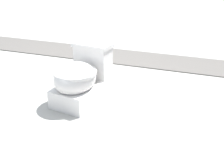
{
  "coord_description": "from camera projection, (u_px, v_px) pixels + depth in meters",
  "views": [
    {
      "loc": [
        2.38,
        0.95,
        1.37
      ],
      "look_at": [
        -0.04,
        0.12,
        0.3
      ],
      "focal_mm": 50.0,
      "sensor_mm": 36.0,
      "label": 1
    }
  ],
  "objects": [
    {
      "name": "ground_plane",
      "position": [
        99.0,
        104.0,
        2.89
      ],
      "size": [
        14.0,
        14.0,
        0.0
      ],
      "primitive_type": "plane",
      "color": "#A8A59E"
    },
    {
      "name": "gravel_strip",
      "position": [
        174.0,
        63.0,
        3.88
      ],
      "size": [
        0.56,
        8.0,
        0.01
      ],
      "primitive_type": "cube",
      "color": "#605B56",
      "rests_on": "ground"
    },
    {
      "name": "toilet",
      "position": [
        81.0,
        78.0,
        2.89
      ],
      "size": [
        0.68,
        0.47,
        0.52
      ],
      "rotation": [
        0.0,
        0.0,
        -0.16
      ],
      "color": "white",
      "rests_on": "ground"
    }
  ]
}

